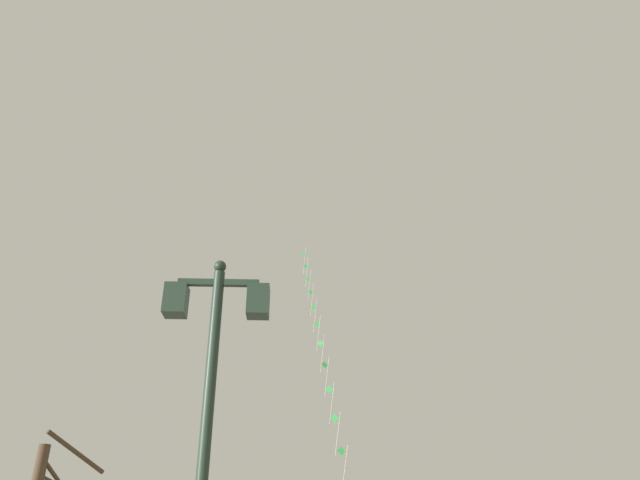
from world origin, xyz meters
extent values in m
cylinder|color=#1E2D23|center=(-1.90, 6.37, 2.50)|extent=(0.14, 0.14, 5.00)
sphere|color=#1E2D23|center=(-1.90, 6.37, 5.08)|extent=(0.16, 0.16, 0.16)
cube|color=#1E2D23|center=(-1.90, 6.37, 4.85)|extent=(1.04, 0.08, 0.08)
cube|color=#1E2D23|center=(-2.42, 6.37, 4.60)|extent=(0.28, 0.28, 0.40)
cube|color=beige|center=(-2.42, 6.37, 4.60)|extent=(0.19, 0.19, 0.30)
cube|color=#1E2D23|center=(-1.39, 6.37, 4.60)|extent=(0.28, 0.28, 0.40)
cube|color=beige|center=(-1.39, 6.37, 4.60)|extent=(0.19, 0.19, 0.30)
cylinder|color=silver|center=(1.04, 23.55, 4.57)|extent=(0.17, 1.44, 1.58)
cylinder|color=silver|center=(0.89, 24.97, 6.13)|extent=(0.17, 1.44, 1.58)
cylinder|color=silver|center=(0.75, 26.39, 7.69)|extent=(0.17, 1.44, 1.58)
cylinder|color=silver|center=(0.60, 27.81, 9.26)|extent=(0.17, 1.44, 1.58)
cylinder|color=silver|center=(0.45, 29.23, 10.82)|extent=(0.17, 1.44, 1.58)
cylinder|color=silver|center=(0.30, 30.64, 12.38)|extent=(0.17, 1.44, 1.58)
cylinder|color=silver|center=(0.15, 32.06, 13.94)|extent=(0.17, 1.44, 1.58)
cylinder|color=silver|center=(0.01, 33.48, 15.51)|extent=(0.17, 1.44, 1.58)
cylinder|color=silver|center=(-0.14, 34.90, 17.07)|extent=(0.17, 1.44, 1.58)
cylinder|color=silver|center=(-0.29, 36.32, 18.63)|extent=(0.17, 1.44, 1.58)
cylinder|color=silver|center=(-0.44, 37.74, 20.20)|extent=(0.17, 1.44, 1.58)
cube|color=green|center=(0.97, 24.26, 5.35)|extent=(0.34, 0.07, 0.34)
cylinder|color=green|center=(0.97, 24.26, 5.14)|extent=(0.02, 0.03, 0.17)
cube|color=green|center=(0.82, 25.68, 6.91)|extent=(0.34, 0.02, 0.34)
cylinder|color=green|center=(0.82, 25.68, 6.67)|extent=(0.02, 0.04, 0.23)
cube|color=green|center=(0.67, 27.10, 8.47)|extent=(0.34, 0.03, 0.34)
cylinder|color=green|center=(0.67, 27.10, 8.26)|extent=(0.02, 0.03, 0.17)
cube|color=green|center=(0.52, 28.52, 10.04)|extent=(0.33, 0.11, 0.34)
cylinder|color=green|center=(0.52, 28.52, 9.79)|extent=(0.03, 0.05, 0.24)
cube|color=green|center=(0.38, 29.93, 11.60)|extent=(0.34, 0.06, 0.34)
cylinder|color=green|center=(0.38, 29.93, 11.35)|extent=(0.02, 0.05, 0.24)
cube|color=green|center=(0.23, 31.35, 13.16)|extent=(0.34, 0.03, 0.34)
cylinder|color=green|center=(0.23, 31.35, 12.95)|extent=(0.02, 0.03, 0.17)
cube|color=green|center=(0.08, 32.77, 14.73)|extent=(0.34, 0.03, 0.34)
cylinder|color=green|center=(0.08, 32.77, 14.50)|extent=(0.02, 0.04, 0.19)
cube|color=green|center=(-0.07, 34.19, 16.29)|extent=(0.34, 0.07, 0.34)
cylinder|color=green|center=(-0.07, 34.19, 16.05)|extent=(0.02, 0.03, 0.22)
cube|color=green|center=(-0.21, 35.61, 17.85)|extent=(0.34, 0.05, 0.34)
cylinder|color=green|center=(-0.21, 35.61, 17.61)|extent=(0.02, 0.03, 0.23)
cube|color=green|center=(-0.36, 37.03, 19.41)|extent=(0.34, 0.06, 0.34)
cylinder|color=green|center=(-0.36, 37.03, 19.16)|extent=(0.02, 0.04, 0.25)
cube|color=green|center=(-0.51, 38.45, 20.98)|extent=(0.34, 0.02, 0.34)
cylinder|color=green|center=(-0.51, 38.45, 20.76)|extent=(0.02, 0.02, 0.18)
cylinder|color=#423323|center=(-5.27, 12.04, 3.55)|extent=(0.95, 1.17, 0.71)
cylinder|color=#423323|center=(-5.46, 11.78, 3.03)|extent=(0.58, 0.66, 0.75)
camera|label=1|loc=(-0.89, -0.74, 1.79)|focal=33.59mm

